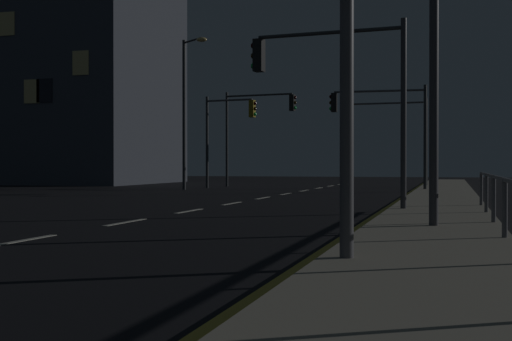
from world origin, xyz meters
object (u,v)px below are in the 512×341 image
object	(u,v)px
traffic_light_mid_right	(381,115)
traffic_light_near_left	(332,76)
traffic_light_far_right	(256,119)
traffic_light_far_center	(228,124)
building_distant	(35,73)
street_lamp_across_street	(187,100)
traffic_light_near_right	(389,123)

from	to	relation	value
traffic_light_mid_right	traffic_light_near_left	bearing A→B (deg)	-89.56
traffic_light_far_right	traffic_light_mid_right	bearing A→B (deg)	-32.43
traffic_light_far_center	building_distant	distance (m)	19.33
traffic_light_far_center	street_lamp_across_street	world-z (taller)	street_lamp_across_street
traffic_light_near_left	street_lamp_across_street	size ratio (longest dim) A/B	0.65
building_distant	traffic_light_near_right	bearing A→B (deg)	-6.85
traffic_light_far_center	street_lamp_across_street	size ratio (longest dim) A/B	0.65
street_lamp_across_street	building_distant	world-z (taller)	building_distant
traffic_light_far_right	street_lamp_across_street	bearing A→B (deg)	-111.59
traffic_light_near_right	traffic_light_far_right	bearing A→B (deg)	-167.70
traffic_light_near_left	traffic_light_near_right	xyz separation A→B (m)	(-0.33, 21.95, -0.07)
traffic_light_near_right	traffic_light_mid_right	bearing A→B (deg)	-88.18
traffic_light_far_center	street_lamp_across_street	distance (m)	3.37
street_lamp_across_street	traffic_light_far_center	bearing A→B (deg)	65.39
traffic_light_far_center	traffic_light_far_right	size ratio (longest dim) A/B	0.91
traffic_light_mid_right	traffic_light_far_right	distance (m)	9.31
traffic_light_near_right	building_distant	size ratio (longest dim) A/B	0.26
traffic_light_mid_right	street_lamp_across_street	bearing A→B (deg)	-176.84
traffic_light_mid_right	traffic_light_near_right	xyz separation A→B (m)	(-0.21, 6.66, -0.02)
traffic_light_mid_right	traffic_light_far_center	xyz separation A→B (m)	(-8.72, 2.34, -0.15)
traffic_light_far_right	street_lamp_across_street	distance (m)	6.01
traffic_light_far_center	traffic_light_near_left	world-z (taller)	traffic_light_near_left
traffic_light_far_right	street_lamp_across_street	world-z (taller)	street_lamp_across_street
traffic_light_mid_right	traffic_light_near_right	size ratio (longest dim) A/B	1.01
traffic_light_far_center	street_lamp_across_street	xyz separation A→B (m)	(-1.32, -2.89, 1.12)
traffic_light_far_center	traffic_light_near_right	distance (m)	9.55
traffic_light_near_left	traffic_light_near_right	size ratio (longest dim) A/B	1.02
traffic_light_near_right	street_lamp_across_street	bearing A→B (deg)	-143.75
traffic_light_mid_right	street_lamp_across_street	distance (m)	10.11
traffic_light_mid_right	traffic_light_near_left	xyz separation A→B (m)	(0.12, -15.29, 0.05)
traffic_light_far_right	street_lamp_across_street	xyz separation A→B (m)	(-2.20, -5.55, 0.70)
traffic_light_near_left	traffic_light_mid_right	bearing A→B (deg)	90.44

